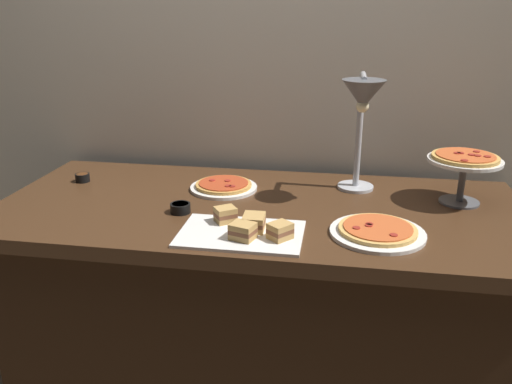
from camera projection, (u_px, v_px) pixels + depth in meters
ground_plane at (259, 378)px, 2.13m from camera, size 8.00×8.00×0.00m
back_wall at (278, 65)px, 2.19m from camera, size 4.40×0.04×2.40m
buffet_table at (259, 296)px, 2.00m from camera, size 1.90×0.84×0.76m
heat_lamp at (362, 106)px, 1.81m from camera, size 0.15×0.30×0.45m
pizza_plate_front at (378, 231)px, 1.63m from camera, size 0.30×0.30×0.03m
pizza_plate_center at (224, 186)px, 2.03m from camera, size 0.26×0.26×0.03m
pizza_plate_raised_stand at (464, 164)px, 1.84m from camera, size 0.26×0.26×0.19m
sandwich_platter at (245, 230)px, 1.62m from camera, size 0.39×0.25×0.06m
sauce_cup_near at (180, 208)px, 1.80m from camera, size 0.07×0.07×0.03m
sauce_cup_far at (82, 177)px, 2.12m from camera, size 0.06×0.06×0.03m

